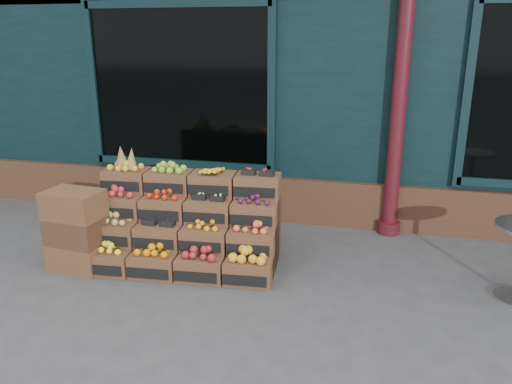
# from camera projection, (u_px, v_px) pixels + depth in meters

# --- Properties ---
(ground) EXTENTS (60.00, 60.00, 0.00)m
(ground) POSITION_uv_depth(u_px,v_px,m) (259.00, 301.00, 4.72)
(ground) COLOR #414143
(ground) RESTS_ON ground
(shop_facade) EXTENTS (12.00, 6.24, 4.80)m
(shop_facade) POSITION_uv_depth(u_px,v_px,m) (327.00, 35.00, 8.73)
(shop_facade) COLOR black
(shop_facade) RESTS_ON ground
(crate_display) EXTENTS (2.05, 1.12, 1.24)m
(crate_display) POSITION_uv_depth(u_px,v_px,m) (187.00, 228.00, 5.46)
(crate_display) COLOR brown
(crate_display) RESTS_ON ground
(spare_crates) EXTENTS (0.61, 0.45, 0.86)m
(spare_crates) POSITION_uv_depth(u_px,v_px,m) (77.00, 230.00, 5.27)
(spare_crates) COLOR brown
(spare_crates) RESTS_ON ground
(shopkeeper) EXTENTS (0.79, 0.61, 1.92)m
(shopkeeper) POSITION_uv_depth(u_px,v_px,m) (190.00, 136.00, 7.47)
(shopkeeper) COLOR #1E6B35
(shopkeeper) RESTS_ON ground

